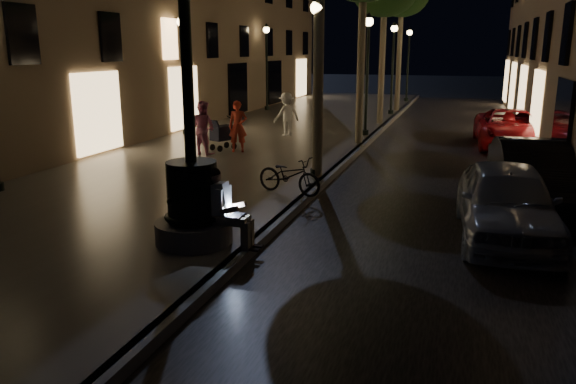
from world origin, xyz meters
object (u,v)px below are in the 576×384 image
at_px(lamp_curb_b, 368,59).
at_px(pedestrian_red, 238,126).
at_px(lamp_left_b, 183,59).
at_px(car_second, 532,173).
at_px(lamp_curb_c, 393,56).
at_px(bicycle, 289,175).
at_px(lamp_left_c, 267,56).
at_px(seated_man_laptop, 224,206).
at_px(lamp_curb_a, 317,64).
at_px(car_front, 507,202).
at_px(car_third, 510,129).
at_px(stroller, 223,133).
at_px(pedestrian_white, 287,114).
at_px(lamp_curb_d, 408,55).
at_px(pedestrian_pink, 203,128).
at_px(fountain_lamppost, 192,188).

bearing_deg(lamp_curb_b, pedestrian_red, -124.05).
relative_size(lamp_left_b, car_second, 1.06).
bearing_deg(lamp_curb_c, bicycle, -90.32).
xyz_separation_m(lamp_left_b, lamp_left_c, (0.00, 10.00, 0.00)).
height_order(lamp_curb_b, pedestrian_red, lamp_curb_b).
bearing_deg(seated_man_laptop, lamp_curb_a, 89.18).
height_order(car_front, car_third, car_front).
bearing_deg(car_second, stroller, 155.35).
height_order(lamp_curb_a, car_second, lamp_curb_a).
xyz_separation_m(lamp_left_b, pedestrian_white, (4.07, 0.91, -2.17)).
distance_m(lamp_curb_b, stroller, 6.92).
bearing_deg(lamp_curb_a, lamp_left_b, 139.80).
distance_m(lamp_curb_b, lamp_curb_c, 8.00).
relative_size(lamp_curb_d, lamp_left_c, 1.00).
xyz_separation_m(car_front, car_third, (0.75, 11.33, -0.04)).
bearing_deg(seated_man_laptop, bicycle, 90.21).
distance_m(lamp_curb_c, pedestrian_white, 9.82).
bearing_deg(pedestrian_white, seated_man_laptop, 57.44).
xyz_separation_m(lamp_curb_a, car_third, (5.50, 7.87, -2.53)).
xyz_separation_m(seated_man_laptop, pedestrian_white, (-2.94, 12.91, 0.12)).
height_order(lamp_curb_d, car_third, lamp_curb_d).
xyz_separation_m(car_front, pedestrian_red, (-8.23, 6.31, 0.32)).
bearing_deg(lamp_curb_c, pedestrian_pink, -107.46).
bearing_deg(seated_man_laptop, lamp_left_b, 120.31).
bearing_deg(lamp_curb_a, lamp_left_c, 113.93).
relative_size(lamp_curb_c, stroller, 4.07).
height_order(pedestrian_red, pedestrian_pink, pedestrian_pink).
relative_size(car_third, pedestrian_red, 2.92).
bearing_deg(bicycle, lamp_left_b, 56.65).
bearing_deg(pedestrian_red, stroller, 149.24).
distance_m(lamp_curb_a, stroller, 5.65).
bearing_deg(car_third, pedestrian_red, -153.78).
bearing_deg(car_second, lamp_left_b, 147.99).
bearing_deg(bicycle, lamp_curb_c, 15.51).
distance_m(car_front, car_second, 3.10).
bearing_deg(fountain_lamppost, stroller, 110.78).
bearing_deg(seated_man_laptop, lamp_left_c, 107.68).
bearing_deg(car_third, bicycle, -122.30).
distance_m(stroller, car_third, 10.78).
xyz_separation_m(fountain_lamppost, pedestrian_red, (-2.78, 8.86, -0.14)).
xyz_separation_m(lamp_curb_a, stroller, (-4.12, 3.00, -2.44)).
distance_m(lamp_curb_a, car_second, 6.05).
height_order(lamp_left_b, pedestrian_pink, lamp_left_b).
relative_size(lamp_curb_a, stroller, 4.07).
bearing_deg(pedestrian_pink, lamp_curb_c, -91.47).
relative_size(lamp_curb_d, stroller, 4.07).
distance_m(stroller, pedestrian_white, 4.07).
relative_size(car_third, pedestrian_pink, 2.85).
relative_size(lamp_curb_d, bicycle, 2.76).
relative_size(pedestrian_white, bicycle, 0.99).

